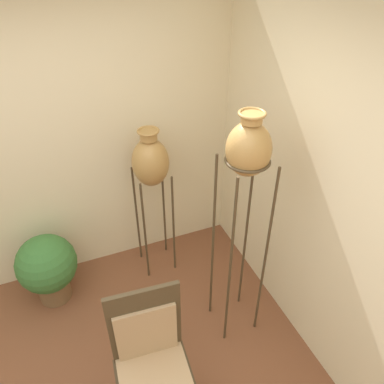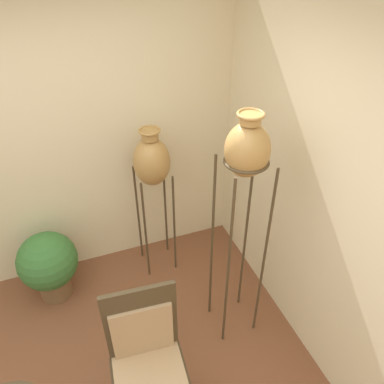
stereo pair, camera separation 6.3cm
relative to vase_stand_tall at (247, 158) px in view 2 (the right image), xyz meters
name	(u,v)px [view 2 (the right image)]	position (x,y,z in m)	size (l,w,h in m)	color
wall_back	(31,146)	(-1.31, 1.21, -0.28)	(7.53, 0.06, 2.70)	beige
wall_right	(363,232)	(0.49, -0.59, -0.28)	(0.06, 7.53, 2.70)	beige
vase_stand_tall	(247,158)	(0.00, 0.00, 0.00)	(0.31, 0.31, 1.93)	#473823
vase_stand_medium	(152,163)	(-0.39, 0.89, -0.46)	(0.32, 0.32, 1.49)	#473823
chair	(147,357)	(-0.84, -0.44, -1.03)	(0.52, 0.50, 1.10)	#473823
potted_plant	(49,264)	(-1.40, 0.84, -1.24)	(0.52, 0.52, 0.68)	brown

